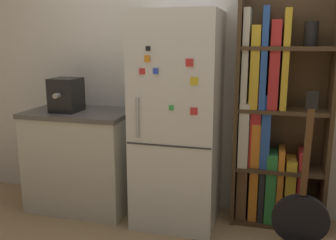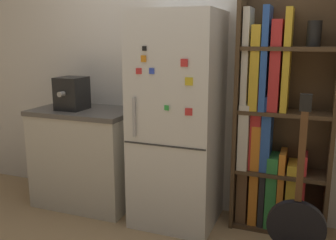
{
  "view_description": "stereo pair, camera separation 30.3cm",
  "coord_description": "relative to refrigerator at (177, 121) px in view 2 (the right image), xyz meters",
  "views": [
    {
      "loc": [
        0.7,
        -2.7,
        1.51
      ],
      "look_at": [
        -0.08,
        0.15,
        0.86
      ],
      "focal_mm": 40.0,
      "sensor_mm": 36.0,
      "label": 1
    },
    {
      "loc": [
        0.98,
        -2.61,
        1.51
      ],
      "look_at": [
        -0.08,
        0.15,
        0.86
      ],
      "focal_mm": 40.0,
      "sensor_mm": 36.0,
      "label": 2
    }
  ],
  "objects": [
    {
      "name": "bookshelf",
      "position": [
        0.73,
        0.17,
        -0.02
      ],
      "size": [
        0.72,
        0.3,
        1.91
      ],
      "color": "#4C3823",
      "rests_on": "ground_plane"
    },
    {
      "name": "refrigerator",
      "position": [
        0.0,
        0.0,
        0.0
      ],
      "size": [
        0.66,
        0.62,
        1.71
      ],
      "color": "white",
      "rests_on": "ground_plane"
    },
    {
      "name": "ground_plane",
      "position": [
        0.0,
        -0.15,
        -0.86
      ],
      "size": [
        16.0,
        16.0,
        0.0
      ],
      "primitive_type": "plane",
      "color": "tan"
    },
    {
      "name": "wall_back",
      "position": [
        0.0,
        0.32,
        0.44
      ],
      "size": [
        8.0,
        0.05,
        2.6
      ],
      "color": "white",
      "rests_on": "ground_plane"
    },
    {
      "name": "espresso_machine",
      "position": [
        -0.98,
        -0.03,
        0.17
      ],
      "size": [
        0.23,
        0.3,
        0.29
      ],
      "color": "black",
      "rests_on": "kitchen_counter"
    },
    {
      "name": "kitchen_counter",
      "position": [
        -0.89,
        0.02,
        -0.41
      ],
      "size": [
        0.9,
        0.58,
        0.89
      ],
      "color": "beige",
      "rests_on": "ground_plane"
    },
    {
      "name": "guitar",
      "position": [
        0.96,
        -0.28,
        -0.69
      ],
      "size": [
        0.39,
        0.35,
        1.18
      ],
      "color": "black",
      "rests_on": "ground_plane"
    }
  ]
}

